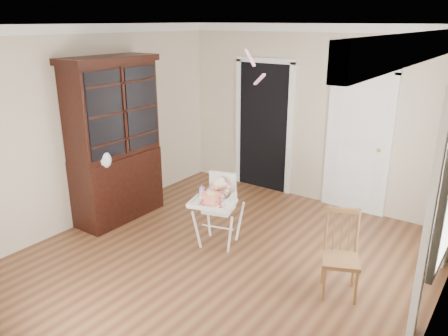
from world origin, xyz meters
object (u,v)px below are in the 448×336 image
Objects in this scene: cake at (211,198)px; sippy_cup at (202,192)px; high_chair at (218,202)px; dining_chair at (341,256)px; china_cabinet at (114,141)px.

sippy_cup is (-0.20, 0.09, 0.01)m from cake.
high_chair is 0.25m from sippy_cup.
sippy_cup is 1.84m from dining_chair.
high_chair is at bearing 99.88° from cake.
dining_chair is (1.61, 0.10, -0.30)m from cake.
high_chair reaches higher than sippy_cup.
cake is 1.64m from dining_chair.
dining_chair reaches higher than cake.
cake is 1.77m from china_cabinet.
cake is 1.70× the size of sippy_cup.
high_chair is 0.41× the size of china_cabinet.
cake is at bearing 158.84° from dining_chair.
sippy_cup is 1.57m from china_cabinet.
dining_chair is at bearing 0.80° from china_cabinet.
cake is 0.22m from sippy_cup.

